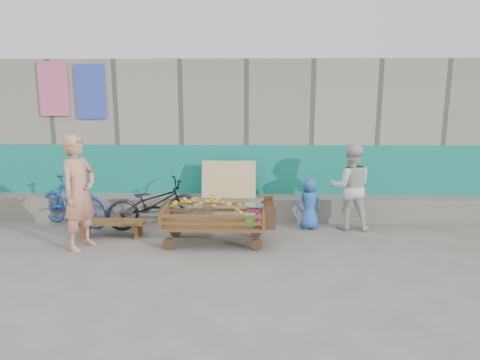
{
  "coord_description": "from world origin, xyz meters",
  "views": [
    {
      "loc": [
        0.71,
        -5.54,
        2.37
      ],
      "look_at": [
        0.53,
        1.2,
        1.0
      ],
      "focal_mm": 32.0,
      "sensor_mm": 36.0,
      "label": 1
    }
  ],
  "objects_px": {
    "bench": "(112,225)",
    "vendor_man": "(79,193)",
    "woman": "(350,187)",
    "bicycle_blue": "(73,201)",
    "banana_cart": "(212,213)",
    "child": "(309,204)",
    "bicycle_dark": "(153,203)"
  },
  "relations": [
    {
      "from": "banana_cart",
      "to": "bicycle_dark",
      "type": "height_order",
      "value": "bicycle_dark"
    },
    {
      "from": "vendor_man",
      "to": "woman",
      "type": "height_order",
      "value": "vendor_man"
    },
    {
      "from": "child",
      "to": "vendor_man",
      "type": "bearing_deg",
      "value": 2.01
    },
    {
      "from": "woman",
      "to": "bicycle_blue",
      "type": "xyz_separation_m",
      "value": [
        -4.94,
        0.03,
        -0.29
      ]
    },
    {
      "from": "vendor_man",
      "to": "child",
      "type": "height_order",
      "value": "vendor_man"
    },
    {
      "from": "bicycle_dark",
      "to": "banana_cart",
      "type": "bearing_deg",
      "value": -152.15
    },
    {
      "from": "banana_cart",
      "to": "bench",
      "type": "xyz_separation_m",
      "value": [
        -1.72,
        0.28,
        -0.31
      ]
    },
    {
      "from": "bench",
      "to": "bicycle_dark",
      "type": "xyz_separation_m",
      "value": [
        0.59,
        0.58,
        0.23
      ]
    },
    {
      "from": "bench",
      "to": "woman",
      "type": "xyz_separation_m",
      "value": [
        4.08,
        0.55,
        0.55
      ]
    },
    {
      "from": "banana_cart",
      "to": "child",
      "type": "relative_size",
      "value": 1.95
    },
    {
      "from": "woman",
      "to": "vendor_man",
      "type": "bearing_deg",
      "value": 18.58
    },
    {
      "from": "woman",
      "to": "bicycle_blue",
      "type": "relative_size",
      "value": 0.97
    },
    {
      "from": "bench",
      "to": "vendor_man",
      "type": "bearing_deg",
      "value": -118.3
    },
    {
      "from": "banana_cart",
      "to": "woman",
      "type": "height_order",
      "value": "woman"
    },
    {
      "from": "woman",
      "to": "bench",
      "type": "bearing_deg",
      "value": 12.35
    },
    {
      "from": "bicycle_dark",
      "to": "woman",
      "type": "bearing_deg",
      "value": -115.41
    },
    {
      "from": "bench",
      "to": "woman",
      "type": "height_order",
      "value": "woman"
    },
    {
      "from": "bicycle_blue",
      "to": "banana_cart",
      "type": "bearing_deg",
      "value": -85.11
    },
    {
      "from": "woman",
      "to": "child",
      "type": "relative_size",
      "value": 1.66
    },
    {
      "from": "vendor_man",
      "to": "child",
      "type": "relative_size",
      "value": 1.93
    },
    {
      "from": "bench",
      "to": "bicycle_blue",
      "type": "relative_size",
      "value": 0.72
    },
    {
      "from": "bench",
      "to": "bicycle_blue",
      "type": "xyz_separation_m",
      "value": [
        -0.86,
        0.58,
        0.26
      ]
    },
    {
      "from": "child",
      "to": "bicycle_blue",
      "type": "height_order",
      "value": "bicycle_blue"
    },
    {
      "from": "banana_cart",
      "to": "bicycle_blue",
      "type": "xyz_separation_m",
      "value": [
        -2.58,
        0.86,
        -0.05
      ]
    },
    {
      "from": "bench",
      "to": "vendor_man",
      "type": "distance_m",
      "value": 0.91
    },
    {
      "from": "woman",
      "to": "child",
      "type": "xyz_separation_m",
      "value": [
        -0.71,
        -0.01,
        -0.3
      ]
    },
    {
      "from": "vendor_man",
      "to": "bicycle_blue",
      "type": "xyz_separation_m",
      "value": [
        -0.58,
        1.11,
        -0.41
      ]
    },
    {
      "from": "vendor_man",
      "to": "woman",
      "type": "relative_size",
      "value": 1.17
    },
    {
      "from": "bicycle_dark",
      "to": "bench",
      "type": "bearing_deg",
      "value": 109.56
    },
    {
      "from": "bicycle_blue",
      "to": "bench",
      "type": "bearing_deg",
      "value": -100.42
    },
    {
      "from": "woman",
      "to": "bicycle_dark",
      "type": "relative_size",
      "value": 0.92
    },
    {
      "from": "banana_cart",
      "to": "child",
      "type": "xyz_separation_m",
      "value": [
        1.65,
        0.82,
        -0.06
      ]
    }
  ]
}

